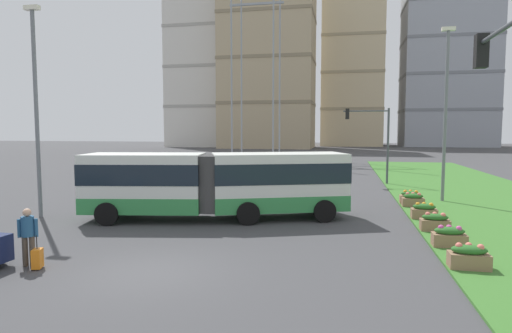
# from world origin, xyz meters

# --- Properties ---
(ground_plane) EXTENTS (260.00, 260.00, 0.00)m
(ground_plane) POSITION_xyz_m (0.00, 0.00, 0.00)
(ground_plane) COLOR #424244
(articulated_bus) EXTENTS (11.94, 5.58, 3.00)m
(articulated_bus) POSITION_xyz_m (-0.26, 7.51, 1.65)
(articulated_bus) COLOR silver
(articulated_bus) RESTS_ON ground
(car_silver_hatch) EXTENTS (4.59, 2.45, 1.58)m
(car_silver_hatch) POSITION_xyz_m (-6.04, 24.07, 0.75)
(car_silver_hatch) COLOR #B7BABF
(car_silver_hatch) RESTS_ON ground
(pedestrian_crossing) EXTENTS (0.55, 0.36, 1.74)m
(pedestrian_crossing) POSITION_xyz_m (-3.80, -0.16, 1.00)
(pedestrian_crossing) COLOR #4C4238
(pedestrian_crossing) RESTS_ON ground
(rolling_suitcase) EXTENTS (0.35, 0.42, 0.97)m
(rolling_suitcase) POSITION_xyz_m (-3.35, -0.36, 0.31)
(rolling_suitcase) COLOR orange
(rolling_suitcase) RESTS_ON ground
(flower_planter_0) EXTENTS (1.10, 0.56, 0.74)m
(flower_planter_0) POSITION_xyz_m (8.97, 2.00, 0.43)
(flower_planter_0) COLOR #937051
(flower_planter_0) RESTS_ON grass_median
(flower_planter_1) EXTENTS (1.10, 0.56, 0.74)m
(flower_planter_1) POSITION_xyz_m (8.97, 4.37, 0.43)
(flower_planter_1) COLOR #937051
(flower_planter_1) RESTS_ON grass_median
(flower_planter_2) EXTENTS (1.10, 0.56, 0.74)m
(flower_planter_2) POSITION_xyz_m (8.97, 6.74, 0.43)
(flower_planter_2) COLOR #937051
(flower_planter_2) RESTS_ON grass_median
(flower_planter_3) EXTENTS (1.10, 0.56, 0.74)m
(flower_planter_3) POSITION_xyz_m (8.97, 9.10, 0.43)
(flower_planter_3) COLOR #937051
(flower_planter_3) RESTS_ON grass_median
(flower_planter_4) EXTENTS (1.10, 0.56, 0.74)m
(flower_planter_4) POSITION_xyz_m (8.97, 12.27, 0.43)
(flower_planter_4) COLOR #937051
(flower_planter_4) RESTS_ON grass_median
(flower_planter_5) EXTENTS (1.10, 0.56, 0.74)m
(flower_planter_5) POSITION_xyz_m (8.97, 13.17, 0.43)
(flower_planter_5) COLOR #937051
(flower_planter_5) RESTS_ON grass_median
(traffic_light_far_right) EXTENTS (3.36, 0.28, 5.68)m
(traffic_light_far_right) POSITION_xyz_m (7.47, 22.00, 3.90)
(traffic_light_far_right) COLOR #474C51
(traffic_light_far_right) RESTS_ON ground
(traffic_light_near_right) EXTENTS (0.28, 3.65, 6.34)m
(traffic_light_near_right) POSITION_xyz_m (8.57, -1.87, 4.32)
(traffic_light_near_right) COLOR #474C51
(traffic_light_near_right) RESTS_ON ground
(streetlight_left) EXTENTS (0.70, 0.28, 9.65)m
(streetlight_left) POSITION_xyz_m (-8.50, 6.28, 5.27)
(streetlight_left) COLOR slate
(streetlight_left) RESTS_ON ground
(streetlight_median) EXTENTS (0.70, 0.28, 9.67)m
(streetlight_median) POSITION_xyz_m (10.87, 14.47, 5.28)
(streetlight_median) COLOR slate
(streetlight_median) RESTS_ON ground
(apartment_tower_west) EXTENTS (14.21, 16.93, 46.93)m
(apartment_tower_west) POSITION_xyz_m (-30.00, 93.48, 23.49)
(apartment_tower_west) COLOR silver
(apartment_tower_west) RESTS_ON ground
(apartment_tower_westcentre) EXTENTS (20.74, 14.98, 38.72)m
(apartment_tower_westcentre) POSITION_xyz_m (-11.86, 86.42, 19.38)
(apartment_tower_westcentre) COLOR tan
(apartment_tower_westcentre) RESTS_ON ground
(apartment_tower_centre) EXTENTS (15.36, 19.41, 44.84)m
(apartment_tower_centre) POSITION_xyz_m (7.09, 106.18, 22.44)
(apartment_tower_centre) COLOR beige
(apartment_tower_centre) RESTS_ON ground
(apartment_tower_eastcentre) EXTENTS (21.47, 15.26, 51.39)m
(apartment_tower_eastcentre) POSITION_xyz_m (30.22, 104.35, 25.72)
(apartment_tower_eastcentre) COLOR #9EA3AD
(apartment_tower_eastcentre) RESTS_ON ground
(transmission_pylon) EXTENTS (9.00, 6.24, 34.13)m
(transmission_pylon) POSITION_xyz_m (-7.42, 51.42, 18.51)
(transmission_pylon) COLOR gray
(transmission_pylon) RESTS_ON ground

